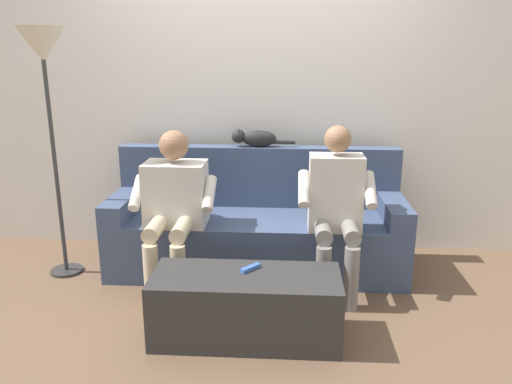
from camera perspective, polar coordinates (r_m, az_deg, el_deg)
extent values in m
plane|color=brown|center=(3.36, -0.69, -13.34)|extent=(8.00, 8.00, 0.00)
cube|color=silver|center=(4.16, 0.54, 11.26)|extent=(5.19, 0.06, 2.61)
cube|color=#3D4C6B|center=(3.81, -0.01, -6.12)|extent=(1.84, 0.57, 0.43)
cube|color=#3D4C6B|center=(4.07, 0.31, -1.13)|extent=(2.19, 0.15, 0.90)
cube|color=#3D4C6B|center=(3.85, 15.19, -5.23)|extent=(0.17, 0.57, 0.58)
cube|color=#3D4C6B|center=(3.97, -14.74, -4.56)|extent=(0.17, 0.57, 0.58)
cube|color=#2D2D2D|center=(3.01, -1.13, -12.73)|extent=(1.09, 0.44, 0.39)
cube|color=beige|center=(3.50, 8.94, -0.08)|extent=(0.36, 0.23, 0.52)
sphere|color=#936B4C|center=(3.42, 9.21, 5.92)|extent=(0.18, 0.18, 0.18)
cylinder|color=gray|center=(3.41, 10.55, -4.23)|extent=(0.11, 0.35, 0.11)
cylinder|color=gray|center=(3.39, 7.53, -4.20)|extent=(0.11, 0.35, 0.11)
cylinder|color=gray|center=(3.36, 10.66, -9.57)|extent=(0.10, 0.10, 0.43)
cylinder|color=gray|center=(3.34, 7.55, -9.56)|extent=(0.10, 0.10, 0.43)
cylinder|color=beige|center=(3.44, 12.72, 0.23)|extent=(0.08, 0.27, 0.22)
cylinder|color=beige|center=(3.40, 5.41, 0.36)|extent=(0.08, 0.27, 0.22)
cube|color=beige|center=(3.61, -9.01, -0.18)|extent=(0.43, 0.29, 0.45)
sphere|color=#936B4C|center=(3.54, -9.25, 5.24)|extent=(0.21, 0.21, 0.21)
cylinder|color=#C6B793|center=(3.45, -8.16, -3.87)|extent=(0.11, 0.42, 0.11)
cylinder|color=#C6B793|center=(3.49, -11.06, -3.77)|extent=(0.11, 0.42, 0.11)
cylinder|color=#C6B793|center=(3.37, -8.70, -9.37)|extent=(0.10, 0.10, 0.43)
cylinder|color=#C6B793|center=(3.41, -11.70, -9.21)|extent=(0.10, 0.10, 0.43)
cylinder|color=beige|center=(3.49, -5.27, -0.21)|extent=(0.08, 0.27, 0.22)
cylinder|color=beige|center=(3.60, -13.21, -0.06)|extent=(0.08, 0.27, 0.22)
ellipsoid|color=black|center=(3.95, 0.28, 6.05)|extent=(0.27, 0.11, 0.13)
sphere|color=black|center=(3.96, -1.99, 6.30)|extent=(0.11, 0.11, 0.11)
cone|color=black|center=(3.98, -1.88, 6.98)|extent=(0.04, 0.04, 0.03)
cone|color=black|center=(3.92, -1.96, 6.86)|extent=(0.04, 0.04, 0.03)
cylinder|color=black|center=(3.95, 3.13, 5.64)|extent=(0.18, 0.03, 0.03)
cube|color=#3860B7|center=(2.99, -0.64, -8.55)|extent=(0.12, 0.13, 0.02)
cylinder|color=#2D2D2D|center=(4.16, -20.53, -8.26)|extent=(0.24, 0.24, 0.02)
cylinder|color=#333333|center=(3.92, -21.67, 2.66)|extent=(0.03, 0.03, 1.64)
cone|color=beige|center=(3.83, -22.98, 15.04)|extent=(0.32, 0.32, 0.24)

